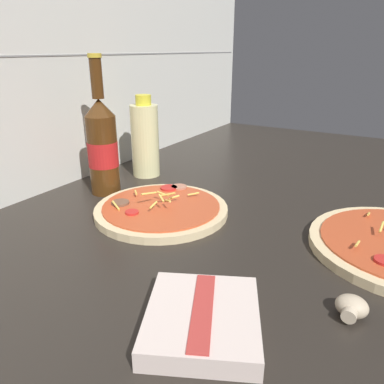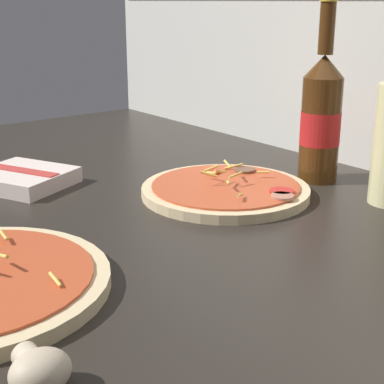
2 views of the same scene
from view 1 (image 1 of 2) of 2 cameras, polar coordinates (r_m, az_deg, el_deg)
name	(u,v)px [view 1 (image 1 of 2)]	position (r cm, az deg, el deg)	size (l,w,h in cm)	color
counter_slab	(266,221)	(71.29, 11.25, -4.34)	(160.00, 90.00, 2.50)	#28231E
tile_backsplash	(75,55)	(89.94, -17.34, 19.32)	(160.00, 1.13, 60.00)	silver
pizza_far	(161,209)	(69.95, -4.71, -2.61)	(24.64, 24.64, 4.55)	beige
beer_bottle	(102,145)	(79.42, -13.50, 6.91)	(6.22, 6.22, 27.99)	#47280F
oil_bottle	(145,139)	(89.69, -7.17, 7.95)	(6.50, 6.50, 19.03)	beige
mushroom_left	(352,307)	(48.11, 23.14, -15.84)	(3.85, 3.67, 2.57)	beige
dish_towel	(202,319)	(43.11, 1.60, -18.79)	(17.46, 16.77, 2.56)	beige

